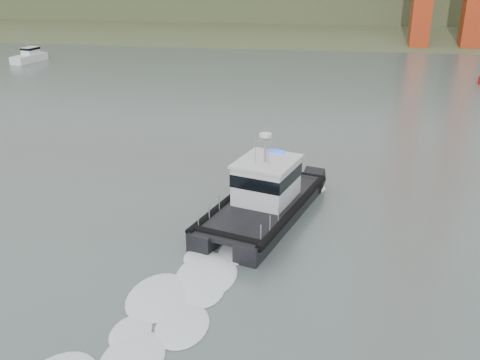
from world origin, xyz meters
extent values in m
plane|color=#485651|center=(0.00, 0.00, 0.00)|extent=(400.00, 400.00, 0.00)
cube|color=#3C4A2A|center=(0.00, 92.00, 0.00)|extent=(500.00, 44.72, 16.25)
cube|color=black|center=(-0.98, 8.31, 0.40)|extent=(4.12, 10.33, 1.14)
cube|color=black|center=(1.47, 7.59, 0.40)|extent=(4.12, 10.33, 1.14)
cube|color=black|center=(0.11, 7.50, 0.85)|extent=(6.17, 9.69, 0.24)
cube|color=silver|center=(0.38, 8.40, 2.05)|extent=(3.69, 4.07, 2.18)
cube|color=black|center=(0.38, 8.40, 2.44)|extent=(3.76, 4.14, 0.71)
cube|color=silver|center=(0.38, 8.40, 3.22)|extent=(3.92, 4.30, 0.15)
cylinder|color=gray|center=(0.30, 8.13, 3.99)|extent=(0.15, 0.15, 1.70)
cylinder|color=white|center=(0.30, 8.13, 4.80)|extent=(0.66, 0.66, 0.17)
cube|color=silver|center=(-39.33, 53.52, 0.49)|extent=(3.03, 6.13, 1.17)
cube|color=silver|center=(-39.24, 54.00, 1.47)|extent=(1.98, 2.60, 1.17)
cube|color=black|center=(-39.24, 54.00, 1.86)|extent=(2.04, 2.66, 0.34)
cylinder|color=gray|center=(-39.33, 53.52, 2.54)|extent=(0.08, 0.08, 1.17)
camera|label=1|loc=(3.27, -19.00, 13.28)|focal=40.00mm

